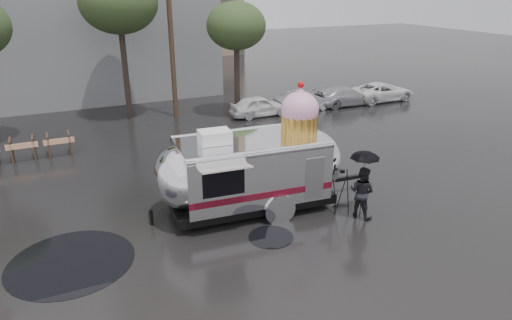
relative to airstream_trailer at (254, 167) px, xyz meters
name	(u,v)px	position (x,y,z in m)	size (l,w,h in m)	color
ground	(220,238)	(-1.80, -1.44, -1.55)	(120.00, 120.00, 0.00)	black
puddles	(100,274)	(-5.43, -1.83, -1.55)	(8.20, 6.61, 0.01)	black
utility_pole	(171,36)	(0.70, 12.56, 3.07)	(1.60, 0.28, 9.00)	#473323
tree_mid	(118,3)	(-1.80, 13.56, 4.79)	(4.20, 4.20, 8.03)	#382D26
tree_right	(236,27)	(4.20, 11.56, 3.50)	(3.36, 3.36, 6.42)	#382D26
barricade_row	(23,148)	(-7.35, 8.53, -1.03)	(4.30, 0.80, 1.00)	#473323
parked_cars	(329,96)	(9.98, 10.56, -0.83)	(13.20, 1.90, 1.50)	silver
airstream_trailer	(254,167)	(0.00, 0.00, 0.00)	(8.20, 3.29, 4.42)	silver
person_right	(362,192)	(3.00, -2.07, -0.66)	(0.85, 0.47, 1.78)	black
umbrella_black	(365,162)	(3.00, -2.07, 0.40)	(1.19, 1.19, 2.36)	black
tripod	(341,187)	(2.57, -1.51, -0.62)	(0.59, 0.64, 1.56)	black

